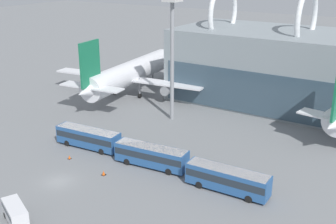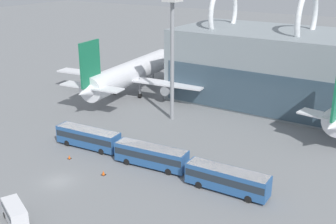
{
  "view_description": "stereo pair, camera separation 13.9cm",
  "coord_description": "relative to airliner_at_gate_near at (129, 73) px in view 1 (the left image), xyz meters",
  "views": [
    {
      "loc": [
        40.95,
        -35.69,
        28.79
      ],
      "look_at": [
        3.31,
        23.31,
        4.0
      ],
      "focal_mm": 45.0,
      "sensor_mm": 36.0,
      "label": 1
    },
    {
      "loc": [
        41.06,
        -35.62,
        28.79
      ],
      "look_at": [
        3.31,
        23.31,
        4.0
      ],
      "focal_mm": 45.0,
      "sensor_mm": 36.0,
      "label": 2
    }
  ],
  "objects": [
    {
      "name": "shuttle_bus_0",
      "position": [
        12.3,
        -26.95,
        -3.24
      ],
      "size": [
        11.54,
        3.57,
        3.22
      ],
      "rotation": [
        0.0,
        0.0,
        0.08
      ],
      "color": "#285693",
      "rests_on": "ground_plane"
    },
    {
      "name": "shuttle_bus_1",
      "position": [
        24.95,
        -27.04,
        -3.24
      ],
      "size": [
        11.57,
        3.75,
        3.22
      ],
      "rotation": [
        0.0,
        0.0,
        0.1
      ],
      "color": "#285693",
      "rests_on": "ground_plane"
    },
    {
      "name": "airliner_at_gate_near",
      "position": [
        0.0,
        0.0,
        0.0
      ],
      "size": [
        37.28,
        38.14,
        14.74
      ],
      "rotation": [
        0.0,
        0.0,
        1.69
      ],
      "color": "white",
      "rests_on": "ground_plane"
    },
    {
      "name": "shuttle_bus_2",
      "position": [
        37.6,
        -27.59,
        -3.24
      ],
      "size": [
        11.44,
        3.0,
        3.22
      ],
      "rotation": [
        0.0,
        0.0,
        0.03
      ],
      "color": "#285693",
      "rests_on": "ground_plane"
    },
    {
      "name": "ground_plane",
      "position": [
        16.67,
        -37.92,
        -5.14
      ],
      "size": [
        440.0,
        440.0,
        0.0
      ],
      "primitive_type": "plane",
      "color": "slate"
    },
    {
      "name": "floodlight_mast",
      "position": [
        16.71,
        -8.06,
        9.54
      ],
      "size": [
        2.8,
        2.8,
        23.01
      ],
      "color": "gray",
      "rests_on": "ground_plane"
    },
    {
      "name": "traffic_cone_1",
      "position": [
        20.71,
        -33.01,
        -4.81
      ],
      "size": [
        0.62,
        0.62,
        0.68
      ],
      "color": "black",
      "rests_on": "ground_plane"
    },
    {
      "name": "traffic_cone_0",
      "position": [
        12.7,
        -31.81,
        -4.84
      ],
      "size": [
        0.53,
        0.53,
        0.61
      ],
      "color": "black",
      "rests_on": "ground_plane"
    },
    {
      "name": "service_van_foreground",
      "position": [
        19.61,
        -47.4,
        -3.82
      ],
      "size": [
        5.32,
        3.79,
        2.23
      ],
      "rotation": [
        0.0,
        0.0,
        2.72
      ],
      "color": "silver",
      "rests_on": "ground_plane"
    }
  ]
}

